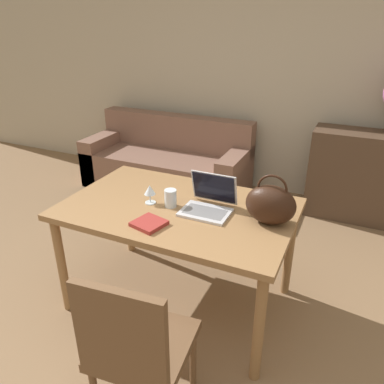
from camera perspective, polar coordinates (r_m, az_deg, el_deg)
wall_back at (r=4.22m, az=13.91°, el=17.49°), size 10.00×0.06×2.70m
dining_table at (r=2.44m, az=-2.11°, el=-3.87°), size 1.46×0.93×0.76m
chair at (r=1.86m, az=-8.52°, el=-22.08°), size 0.48×0.48×0.91m
couch at (r=4.43m, az=-3.75°, el=4.29°), size 1.90×0.77×0.82m
sideboard at (r=4.03m, az=24.66°, el=2.12°), size 1.03×0.40×0.88m
laptop at (r=2.34m, az=2.67°, el=-1.31°), size 0.30×0.28×0.22m
drinking_glass at (r=2.38m, az=-3.29°, el=-0.94°), size 0.08×0.08×0.11m
wine_glass at (r=2.42m, az=-6.44°, el=0.17°), size 0.07×0.07×0.13m
handbag at (r=2.20m, az=11.89°, el=-1.86°), size 0.29×0.19×0.31m
book at (r=2.19m, az=-6.57°, el=-4.78°), size 0.21×0.20×0.02m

